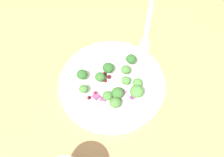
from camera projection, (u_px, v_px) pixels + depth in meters
ground_plane at (117, 101)px, 58.03cm from camera, size 180.00×180.00×2.00cm
plate at (112, 83)px, 58.44cm from camera, size 23.95×23.95×1.70cm
dressing_pool at (112, 82)px, 58.07cm from camera, size 13.89×13.89×0.20cm
broccoli_floret_0 at (115, 103)px, 53.15cm from camera, size 2.37×2.37×2.40cm
broccoli_floret_1 at (126, 81)px, 56.80cm from camera, size 2.03×2.03×2.05cm
broccoli_floret_2 at (84, 89)px, 55.12cm from camera, size 1.98×1.98×2.01cm
broccoli_floret_3 at (131, 59)px, 59.12cm from camera, size 2.43×2.43×2.46cm
broccoli_floret_4 at (100, 77)px, 56.65cm from camera, size 2.25×2.25×2.28cm
broccoli_floret_5 at (81, 75)px, 57.06cm from camera, size 2.42×2.42×2.45cm
broccoli_floret_6 at (137, 91)px, 54.68cm from camera, size 2.96×2.96×3.00cm
broccoli_floret_7 at (107, 96)px, 54.72cm from camera, size 2.13×2.13×2.16cm
broccoli_floret_8 at (126, 70)px, 57.91cm from camera, size 2.16×2.16×2.18cm
broccoli_floret_9 at (108, 68)px, 58.03cm from camera, size 2.54×2.54×2.58cm
broccoli_floret_10 at (138, 83)px, 56.44cm from camera, size 2.20×2.20×2.23cm
broccoli_floret_11 at (119, 95)px, 54.59cm from camera, size 2.60×2.60×2.63cm
cranberry_0 at (89, 98)px, 55.51cm from camera, size 0.86×0.86×0.86cm
cranberry_1 at (105, 81)px, 57.75cm from camera, size 0.73×0.73×0.73cm
cranberry_2 at (109, 77)px, 58.02cm from camera, size 0.92×0.92×0.92cm
cranberry_3 at (95, 93)px, 55.77cm from camera, size 0.82×0.82×0.82cm
cranberry_4 at (104, 74)px, 58.40cm from camera, size 0.95×0.95×0.95cm
onion_bit_0 at (96, 96)px, 55.48cm from camera, size 1.57×1.58×0.43cm
onion_bit_1 at (123, 93)px, 55.95cm from camera, size 1.52×1.20×0.45cm
onion_bit_2 at (103, 99)px, 55.13cm from camera, size 1.32×1.58×0.34cm
onion_bit_3 at (132, 97)px, 55.59cm from camera, size 1.40×1.30×0.56cm
fork at (147, 27)px, 68.42cm from camera, size 18.14×7.88×0.50cm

